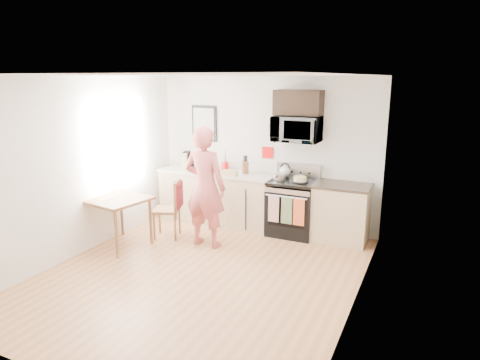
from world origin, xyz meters
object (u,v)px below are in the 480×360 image
at_px(range, 292,209).
at_px(cake, 300,179).
at_px(microwave, 297,129).
at_px(chair, 174,201).
at_px(person, 205,187).
at_px(dining_table, 118,204).

height_order(range, cake, range).
bearing_deg(range, microwave, 90.06).
bearing_deg(chair, cake, 5.79).
bearing_deg(person, cake, -138.45).
distance_m(dining_table, chair, 0.89).
bearing_deg(chair, person, -28.45).
relative_size(range, person, 0.62).
height_order(microwave, dining_table, microwave).
distance_m(chair, cake, 2.07).
bearing_deg(chair, microwave, 11.04).
xyz_separation_m(chair, cake, (1.82, 0.91, 0.35)).
bearing_deg(cake, range, 163.47).
bearing_deg(person, range, -134.28).
relative_size(range, dining_table, 1.41).
height_order(dining_table, chair, chair).
relative_size(microwave, person, 0.40).
xyz_separation_m(range, microwave, (-0.00, 0.10, 1.32)).
relative_size(dining_table, chair, 0.86).
bearing_deg(dining_table, cake, 33.46).
bearing_deg(cake, dining_table, -146.54).
height_order(microwave, chair, microwave).
bearing_deg(person, chair, -5.78).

